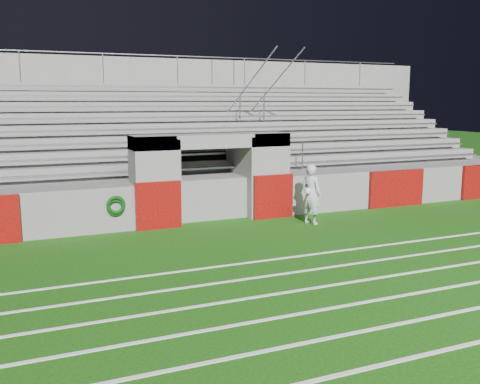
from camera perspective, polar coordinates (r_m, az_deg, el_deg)
name	(u,v)px	position (r m, az deg, el deg)	size (l,w,h in m)	color
ground	(261,248)	(13.20, 2.30, -5.97)	(90.00, 90.00, 0.00)	#15460B
field_markings	(395,325)	(9.20, 16.25, -13.42)	(28.00, 8.09, 0.01)	white
stadium_structure	(170,157)	(20.30, -7.44, 3.73)	(26.00, 8.48, 5.42)	slate
goalkeeper_with_ball	(311,194)	(15.71, 7.60, -0.23)	(0.64, 0.76, 1.76)	#B7BCC1
hose_coil	(116,206)	(14.87, -13.11, -1.49)	(0.51, 0.14, 0.58)	#0C3F11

